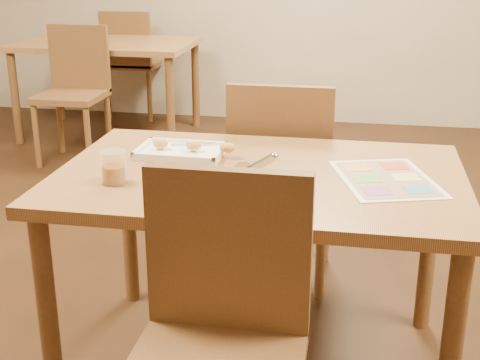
% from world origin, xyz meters
% --- Properties ---
extents(dining_table, '(1.30, 0.85, 0.72)m').
position_xyz_m(dining_table, '(0.00, 0.00, 0.63)').
color(dining_table, '#99643D').
rests_on(dining_table, ground).
extents(chair_near, '(0.42, 0.42, 0.47)m').
position_xyz_m(chair_near, '(0.00, -0.60, 0.57)').
color(chair_near, brown).
rests_on(chair_near, ground).
extents(chair_far, '(0.42, 0.42, 0.47)m').
position_xyz_m(chair_far, '(-0.00, 0.60, 0.57)').
color(chair_far, brown).
rests_on(chair_far, ground).
extents(bg_table, '(1.30, 0.85, 0.72)m').
position_xyz_m(bg_table, '(-1.60, 2.80, 0.63)').
color(bg_table, '#99643D').
rests_on(bg_table, ground).
extents(bg_chair_near, '(0.42, 0.42, 0.47)m').
position_xyz_m(bg_chair_near, '(-1.60, 2.20, 0.57)').
color(bg_chair_near, brown).
rests_on(bg_chair_near, ground).
extents(bg_chair_far, '(0.42, 0.42, 0.47)m').
position_xyz_m(bg_chair_far, '(-1.60, 3.30, 0.57)').
color(bg_chair_far, brown).
rests_on(bg_chair_far, ground).
extents(plate, '(0.33, 0.33, 0.02)m').
position_xyz_m(plate, '(-0.02, -0.22, 0.73)').
color(plate, silver).
rests_on(plate, dining_table).
extents(pizza, '(0.23, 0.23, 0.03)m').
position_xyz_m(pizza, '(-0.02, -0.22, 0.75)').
color(pizza, '#DE8C4B').
rests_on(pizza, plate).
extents(pizza_cutter, '(0.12, 0.09, 0.08)m').
position_xyz_m(pizza_cutter, '(0.01, -0.19, 0.80)').
color(pizza_cutter, silver).
rests_on(pizza_cutter, pizza).
extents(appetizer_tray, '(0.34, 0.21, 0.06)m').
position_xyz_m(appetizer_tray, '(-0.29, 0.13, 0.73)').
color(appetizer_tray, white).
rests_on(appetizer_tray, dining_table).
extents(glass_tumbler, '(0.08, 0.08, 0.10)m').
position_xyz_m(glass_tumbler, '(-0.42, -0.18, 0.76)').
color(glass_tumbler, '#84420A').
rests_on(glass_tumbler, dining_table).
extents(menu, '(0.37, 0.45, 0.00)m').
position_xyz_m(menu, '(0.40, 0.00, 0.72)').
color(menu, white).
rests_on(menu, dining_table).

